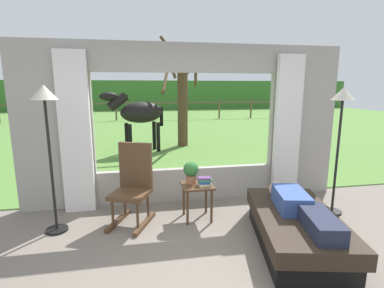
{
  "coord_description": "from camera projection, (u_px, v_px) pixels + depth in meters",
  "views": [
    {
      "loc": [
        -0.76,
        -2.35,
        1.88
      ],
      "look_at": [
        0.0,
        1.8,
        1.05
      ],
      "focal_mm": 27.16,
      "sensor_mm": 36.0,
      "label": 1
    }
  ],
  "objects": [
    {
      "name": "ground_plane",
      "position": [
        226.0,
        288.0,
        2.76
      ],
      "size": [
        12.0,
        12.0,
        0.0
      ],
      "primitive_type": "plane",
      "color": "#70665B"
    },
    {
      "name": "curtain_panel_left",
      "position": [
        76.0,
        134.0,
        4.28
      ],
      "size": [
        0.44,
        0.1,
        2.4
      ],
      "primitive_type": "cube",
      "color": "silver",
      "rests_on": "ground_plane"
    },
    {
      "name": "curtain_panel_right",
      "position": [
        287.0,
        128.0,
        4.88
      ],
      "size": [
        0.44,
        0.1,
        2.4
      ],
      "primitive_type": "cube",
      "color": "silver",
      "rests_on": "ground_plane"
    },
    {
      "name": "floor_lamp_right",
      "position": [
        341.0,
        113.0,
        4.14
      ],
      "size": [
        0.32,
        0.32,
        1.88
      ],
      "color": "black",
      "rests_on": "ground_plane"
    },
    {
      "name": "outdoor_pasture_lawn",
      "position": [
        153.0,
        123.0,
        15.46
      ],
      "size": [
        36.0,
        21.68,
        0.02
      ],
      "primitive_type": "cube",
      "color": "#568438",
      "rests_on": "ground_plane"
    },
    {
      "name": "horse",
      "position": [
        139.0,
        113.0,
        8.22
      ],
      "size": [
        1.81,
        0.92,
        1.73
      ],
      "rotation": [
        0.0,
        0.0,
        1.89
      ],
      "color": "black",
      "rests_on": "outdoor_pasture_lawn"
    },
    {
      "name": "floor_lamp_left",
      "position": [
        46.0,
        115.0,
        3.57
      ],
      "size": [
        0.32,
        0.32,
        1.91
      ],
      "color": "black",
      "rests_on": "ground_plane"
    },
    {
      "name": "book_stack",
      "position": [
        204.0,
        181.0,
        4.07
      ],
      "size": [
        0.21,
        0.16,
        0.12
      ],
      "color": "beige",
      "rests_on": "side_table"
    },
    {
      "name": "back_wall_with_window",
      "position": [
        187.0,
        127.0,
        4.7
      ],
      "size": [
        5.2,
        0.12,
        2.55
      ],
      "color": "#9E998E",
      "rests_on": "ground_plane"
    },
    {
      "name": "distant_hill_ridge",
      "position": [
        147.0,
        95.0,
        24.73
      ],
      "size": [
        36.0,
        2.0,
        2.4
      ],
      "primitive_type": "cube",
      "color": "#3A6F2E",
      "rests_on": "ground_plane"
    },
    {
      "name": "side_table",
      "position": [
        197.0,
        191.0,
        4.14
      ],
      "size": [
        0.44,
        0.44,
        0.52
      ],
      "color": "#4C331E",
      "rests_on": "ground_plane"
    },
    {
      "name": "rocking_chair",
      "position": [
        133.0,
        184.0,
        4.04
      ],
      "size": [
        0.7,
        0.81,
        1.12
      ],
      "rotation": [
        0.0,
        0.0,
        -0.42
      ],
      "color": "#4C331E",
      "rests_on": "ground_plane"
    },
    {
      "name": "pasture_tree",
      "position": [
        182.0,
        97.0,
        9.06
      ],
      "size": [
        1.25,
        1.53,
        3.34
      ],
      "color": "#4C3823",
      "rests_on": "outdoor_pasture_lawn"
    },
    {
      "name": "pasture_fence_line",
      "position": [
        152.0,
        107.0,
        16.61
      ],
      "size": [
        16.1,
        0.1,
        1.1
      ],
      "color": "brown",
      "rests_on": "outdoor_pasture_lawn"
    },
    {
      "name": "reclining_person",
      "position": [
        299.0,
        207.0,
        3.35
      ],
      "size": [
        0.46,
        1.43,
        0.22
      ],
      "rotation": [
        0.0,
        0.0,
        -0.22
      ],
      "color": "#334C8C",
      "rests_on": "recliner_sofa"
    },
    {
      "name": "potted_plant",
      "position": [
        191.0,
        171.0,
        4.13
      ],
      "size": [
        0.22,
        0.22,
        0.32
      ],
      "color": "#9E6042",
      "rests_on": "side_table"
    },
    {
      "name": "recliner_sofa",
      "position": [
        295.0,
        229.0,
        3.46
      ],
      "size": [
        1.24,
        1.85,
        0.42
      ],
      "rotation": [
        0.0,
        0.0,
        -0.22
      ],
      "color": "black",
      "rests_on": "ground_plane"
    }
  ]
}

